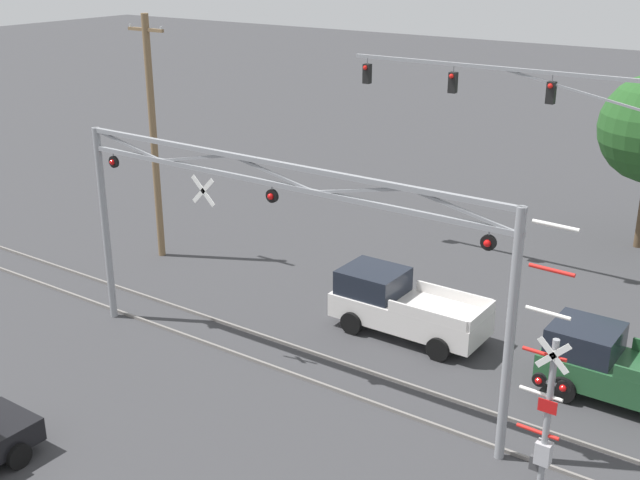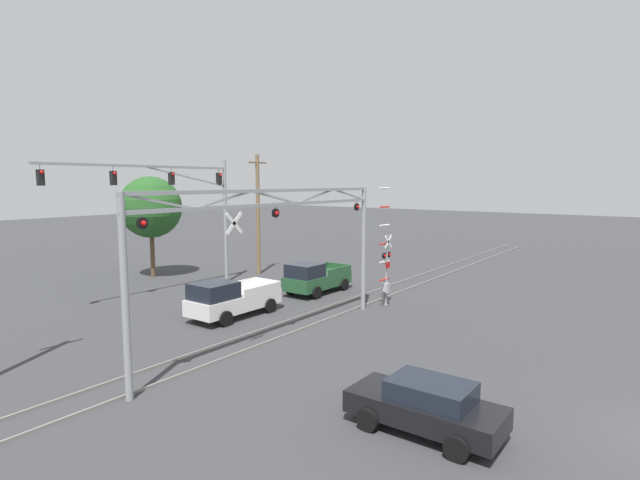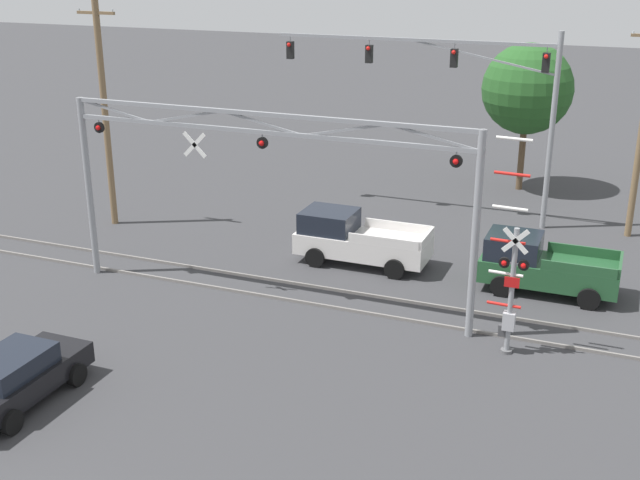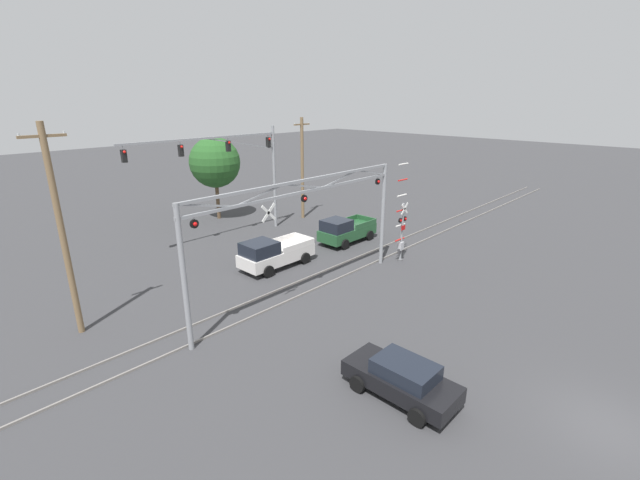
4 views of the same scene
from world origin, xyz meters
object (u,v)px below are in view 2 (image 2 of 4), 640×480
traffic_signal_span (187,197)px  pickup_truck_following (315,278)px  utility_pole_right (258,213)px  background_tree_beyond_span (151,207)px  sedan_waiting (426,405)px  crossing_signal_mast (386,268)px  pickup_truck_lead (230,299)px  crossing_gantry (276,235)px

traffic_signal_span → pickup_truck_following: 9.57m
utility_pole_right → background_tree_beyond_span: size_ratio=1.22×
pickup_truck_following → sedan_waiting: pickup_truck_following is taller
pickup_truck_following → crossing_signal_mast: bearing=-93.6°
pickup_truck_lead → background_tree_beyond_span: size_ratio=0.70×
crossing_gantry → utility_pole_right: utility_pole_right is taller
crossing_signal_mast → pickup_truck_following: (0.33, 5.18, -1.21)m
pickup_truck_lead → pickup_truck_following: 7.05m
crossing_signal_mast → traffic_signal_span: (-3.68, 12.30, 3.76)m
crossing_signal_mast → sedan_waiting: bearing=-146.4°
crossing_signal_mast → traffic_signal_span: bearing=106.7°
pickup_truck_following → utility_pole_right: 8.70m
pickup_truck_lead → utility_pole_right: utility_pole_right is taller
crossing_gantry → crossing_signal_mast: (8.37, -0.69, -2.52)m
pickup_truck_lead → pickup_truck_following: bearing=-1.1°
traffic_signal_span → background_tree_beyond_span: size_ratio=1.73×
crossing_signal_mast → sedan_waiting: 14.15m
background_tree_beyond_span → pickup_truck_following: bearing=-78.2°
pickup_truck_following → utility_pole_right: bearing=69.7°
crossing_signal_mast → pickup_truck_lead: size_ratio=1.30×
crossing_gantry → pickup_truck_lead: size_ratio=2.82×
crossing_gantry → sedan_waiting: size_ratio=3.36×
crossing_gantry → sedan_waiting: (-3.36, -8.49, -3.93)m
sedan_waiting → traffic_signal_span: bearing=68.2°
traffic_signal_span → background_tree_beyond_span: 5.96m
crossing_gantry → traffic_signal_span: (4.69, 11.61, 1.24)m
traffic_signal_span → sedan_waiting: 22.26m
sedan_waiting → crossing_signal_mast: bearing=33.6°
crossing_signal_mast → pickup_truck_lead: crossing_signal_mast is taller
crossing_gantry → background_tree_beyond_span: size_ratio=1.97×
crossing_gantry → crossing_signal_mast: 8.77m
crossing_gantry → utility_pole_right: (11.45, 11.90, -0.09)m
background_tree_beyond_span → sedan_waiting: bearing=-109.9°
background_tree_beyond_span → crossing_signal_mast: bearing=-82.5°
utility_pole_right → background_tree_beyond_span: bearing=134.9°
crossing_gantry → utility_pole_right: size_ratio=1.62×
pickup_truck_following → traffic_signal_span: bearing=119.4°
sedan_waiting → background_tree_beyond_span: (9.37, 25.84, 4.32)m
traffic_signal_span → pickup_truck_following: traffic_signal_span is taller
pickup_truck_following → sedan_waiting: size_ratio=1.11×
traffic_signal_span → pickup_truck_lead: (-3.04, -6.99, -4.97)m
pickup_truck_lead → crossing_signal_mast: bearing=-38.3°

